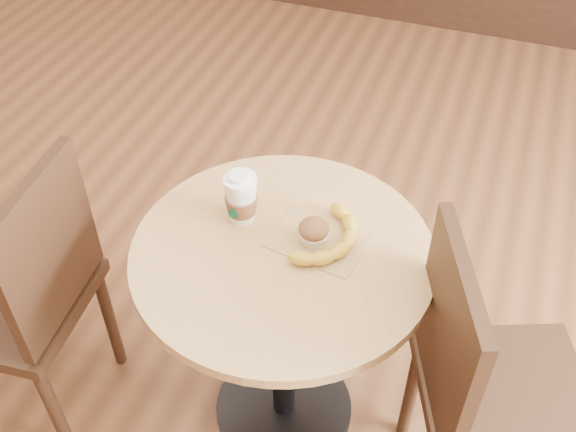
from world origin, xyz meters
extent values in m
cylinder|color=black|center=(0.04, 0.11, 0.01)|extent=(0.44, 0.44, 0.02)
cylinder|color=black|center=(0.04, 0.11, 0.38)|extent=(0.07, 0.07, 0.72)
cylinder|color=tan|center=(0.04, 0.11, 0.73)|extent=(0.77, 0.77, 0.03)
cube|color=black|center=(-0.72, -0.10, 0.47)|extent=(0.46, 0.46, 0.04)
cylinder|color=black|center=(-0.91, 0.06, 0.23)|extent=(0.04, 0.04, 0.47)
cylinder|color=black|center=(-0.56, 0.09, 0.23)|extent=(0.04, 0.04, 0.47)
cylinder|color=black|center=(-0.52, -0.26, 0.23)|extent=(0.04, 0.04, 0.47)
cube|color=black|center=(-0.53, -0.08, 0.73)|extent=(0.07, 0.40, 0.44)
cube|color=black|center=(0.66, 0.06, 0.48)|extent=(0.55, 0.55, 0.04)
cylinder|color=black|center=(0.76, 0.30, 0.24)|extent=(0.04, 0.04, 0.48)
cylinder|color=black|center=(0.42, 0.16, 0.24)|extent=(0.04, 0.04, 0.48)
cube|color=black|center=(0.48, -0.01, 0.74)|extent=(0.18, 0.39, 0.44)
cube|color=#A3844F|center=(0.12, 0.17, 0.75)|extent=(0.27, 0.22, 0.00)
cylinder|color=white|center=(-0.10, 0.18, 0.88)|extent=(0.09, 0.09, 0.01)
cylinder|color=white|center=(-0.10, 0.18, 0.89)|extent=(0.06, 0.06, 0.01)
cylinder|color=#074B2F|center=(-0.10, 0.14, 0.80)|extent=(0.03, 0.01, 0.03)
ellipsoid|color=brown|center=(0.11, 0.16, 0.80)|extent=(0.08, 0.08, 0.05)
ellipsoid|color=beige|center=(0.11, 0.16, 0.82)|extent=(0.03, 0.03, 0.02)
camera|label=1|loc=(0.46, -0.99, 1.97)|focal=42.00mm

